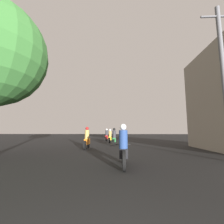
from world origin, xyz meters
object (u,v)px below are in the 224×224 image
object	(u,v)px
motorcycle_green	(114,138)
motorcycle_yellow	(110,137)
motorcycle_orange	(87,140)
utility_pole_near	(224,76)
motorcycle_black	(123,149)
motorcycle_red	(107,136)

from	to	relation	value
motorcycle_green	motorcycle_yellow	xyz separation A→B (m)	(-0.55, 2.97, -0.03)
motorcycle_green	motorcycle_orange	bearing A→B (deg)	-115.35
motorcycle_orange	utility_pole_near	xyz separation A→B (m)	(7.14, -4.33, 3.14)
motorcycle_orange	motorcycle_yellow	distance (m)	5.94
motorcycle_black	utility_pole_near	size ratio (longest dim) A/B	0.27
motorcycle_orange	motorcycle_black	bearing A→B (deg)	-72.41
motorcycle_black	motorcycle_red	size ratio (longest dim) A/B	1.01
motorcycle_green	motorcycle_yellow	world-z (taller)	motorcycle_green
motorcycle_black	motorcycle_red	bearing A→B (deg)	103.58
motorcycle_green	motorcycle_yellow	bearing A→B (deg)	109.55
motorcycle_green	motorcycle_red	distance (m)	5.88
motorcycle_orange	motorcycle_green	bearing A→B (deg)	48.07
motorcycle_orange	motorcycle_red	bearing A→B (deg)	77.41
motorcycle_black	utility_pole_near	distance (m)	5.69
motorcycle_orange	motorcycle_green	xyz separation A→B (m)	(1.92, 2.81, -0.01)
motorcycle_orange	motorcycle_green	size ratio (longest dim) A/B	0.95
utility_pole_near	motorcycle_yellow	bearing A→B (deg)	119.71
motorcycle_black	motorcycle_green	bearing A→B (deg)	100.56
motorcycle_orange	utility_pole_near	distance (m)	8.92
motorcycle_orange	utility_pole_near	size ratio (longest dim) A/B	0.27
motorcycle_green	utility_pole_near	world-z (taller)	utility_pole_near
motorcycle_red	utility_pole_near	distance (m)	14.73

